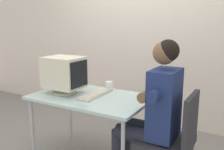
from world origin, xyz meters
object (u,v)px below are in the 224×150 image
object	(u,v)px
person_seated	(153,109)
desk	(91,101)
office_chair	(173,137)
desk_mug	(109,86)
keyboard	(95,94)
crt_monitor	(64,73)

from	to	relation	value
person_seated	desk	bearing A→B (deg)	176.02
person_seated	office_chair	bearing A→B (deg)	-0.00
desk	person_seated	size ratio (longest dim) A/B	0.90
person_seated	desk_mug	world-z (taller)	person_seated
keyboard	person_seated	bearing A→B (deg)	-7.27
desk	keyboard	distance (m)	0.09
crt_monitor	desk_mug	xyz separation A→B (m)	(0.37, 0.32, -0.17)
crt_monitor	desk_mug	world-z (taller)	crt_monitor
desk	office_chair	xyz separation A→B (m)	(0.90, -0.05, -0.16)
desk_mug	crt_monitor	bearing A→B (deg)	-139.38
keyboard	person_seated	size ratio (longest dim) A/B	0.36
person_seated	crt_monitor	bearing A→B (deg)	179.60
crt_monitor	keyboard	size ratio (longest dim) A/B	0.86
office_chair	desk	bearing A→B (deg)	176.88
office_chair	desk_mug	distance (m)	0.94
desk	office_chair	bearing A→B (deg)	-3.12
person_seated	desk_mug	xyz separation A→B (m)	(-0.64, 0.33, 0.06)
office_chair	person_seated	size ratio (longest dim) A/B	0.67
office_chair	crt_monitor	bearing A→B (deg)	179.67
person_seated	keyboard	bearing A→B (deg)	172.73
person_seated	desk_mug	bearing A→B (deg)	153.02
keyboard	person_seated	world-z (taller)	person_seated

